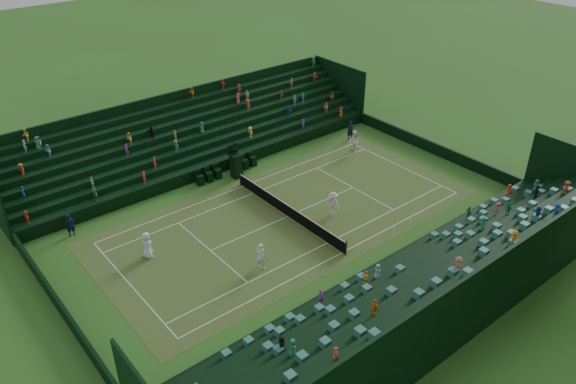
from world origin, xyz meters
name	(u,v)px	position (x,y,z in m)	size (l,w,h in m)	color
ground	(288,217)	(0.00, 0.00, 0.00)	(160.00, 160.00, 0.00)	#33641F
court_surface	(288,216)	(0.00, 0.00, 0.01)	(12.97, 26.77, 0.01)	#347727
perimeter_wall_north	(433,148)	(0.00, 15.88, 0.50)	(17.17, 0.20, 1.00)	black
perimeter_wall_south	(62,309)	(0.00, -15.88, 0.50)	(17.17, 0.20, 1.00)	black
perimeter_wall_east	(378,270)	(8.48, 0.00, 0.50)	(0.20, 31.77, 1.00)	black
perimeter_wall_west	(221,166)	(-8.48, 0.00, 0.50)	(0.20, 31.77, 1.00)	black
north_grandstand	(436,292)	(12.66, 0.00, 1.55)	(6.60, 32.00, 4.90)	black
south_grandstand	(193,137)	(-12.66, 0.00, 1.55)	(6.60, 32.00, 4.90)	black
tennis_net	(288,210)	(0.00, 0.00, 0.53)	(11.67, 0.10, 1.06)	black
umpire_chair	(236,162)	(-7.06, 0.50, 1.28)	(0.95, 0.95, 2.99)	black
courtside_chairs	(227,170)	(-7.80, 0.11, 0.44)	(0.53, 5.50, 1.16)	black
player_near_west	(147,245)	(-1.90, -9.77, 0.91)	(0.89, 0.58, 1.83)	white
player_near_east	(261,256)	(3.44, -4.93, 0.91)	(0.66, 0.43, 1.81)	white
player_far_west	(354,142)	(-4.36, 10.81, 0.97)	(0.94, 0.73, 1.93)	white
player_far_east	(333,204)	(1.79, 2.57, 0.91)	(1.18, 0.68, 1.82)	silver
line_judge_north	(351,130)	(-6.42, 12.42, 0.85)	(0.62, 0.41, 1.70)	black
line_judge_south	(70,225)	(-7.31, -12.60, 0.81)	(0.59, 0.39, 1.62)	black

